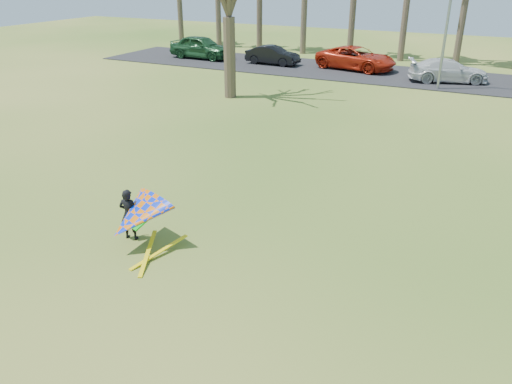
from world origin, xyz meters
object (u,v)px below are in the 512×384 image
at_px(car_3, 448,71).
at_px(kite_flyer, 136,217).
at_px(streetlight, 452,9).
at_px(car_2, 356,58).
at_px(car_0, 201,47).
at_px(car_1, 273,55).

height_order(car_3, kite_flyer, kite_flyer).
relative_size(streetlight, kite_flyer, 3.35).
distance_m(car_3, kite_flyer, 24.83).
xyz_separation_m(streetlight, car_2, (-6.17, 3.73, -3.64)).
bearing_deg(kite_flyer, car_2, 93.77).
relative_size(car_0, car_1, 1.28).
xyz_separation_m(streetlight, car_3, (0.08, 2.23, -3.72)).
distance_m(streetlight, car_2, 8.07).
bearing_deg(streetlight, car_1, 166.27).
distance_m(streetlight, kite_flyer, 22.91).
bearing_deg(car_1, streetlight, -101.29).
bearing_deg(streetlight, kite_flyer, -101.37).
xyz_separation_m(streetlight, car_1, (-12.15, 2.97, -3.75)).
bearing_deg(car_0, streetlight, -96.49).
bearing_deg(kite_flyer, car_0, 118.70).
relative_size(car_2, kite_flyer, 2.31).
distance_m(car_1, car_3, 12.24).
height_order(car_0, car_2, car_0).
distance_m(car_0, kite_flyer, 28.60).
bearing_deg(car_2, kite_flyer, -164.07).
height_order(streetlight, car_0, streetlight).
xyz_separation_m(car_0, car_3, (18.27, -0.67, -0.17)).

